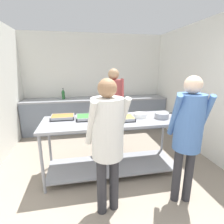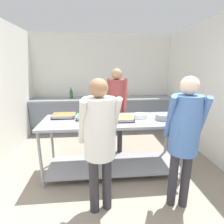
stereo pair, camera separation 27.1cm
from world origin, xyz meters
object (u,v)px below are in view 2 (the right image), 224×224
serving_tray_greens (119,119)px  water_bottle (71,93)px  guest_serving_left (100,135)px  sauce_pan (163,117)px  serving_tray_roast (64,116)px  cook_behind_counter (117,102)px  guest_serving_right (185,131)px  plate_stack (141,116)px  serving_tray_vegetables (90,117)px

serving_tray_greens → water_bottle: water_bottle is taller
guest_serving_left → water_bottle: guest_serving_left is taller
serving_tray_greens → guest_serving_left: bearing=-113.6°
sauce_pan → guest_serving_left: (-1.03, -0.73, 0.03)m
serving_tray_roast → sauce_pan: 1.63m
cook_behind_counter → sauce_pan: bearing=-50.4°
serving_tray_greens → guest_serving_left: size_ratio=0.26×
guest_serving_right → water_bottle: bearing=119.3°
plate_stack → guest_serving_left: size_ratio=0.14×
guest_serving_left → guest_serving_right: bearing=-1.2°
serving_tray_greens → cook_behind_counter: (0.05, 0.77, 0.12)m
serving_tray_vegetables → sauce_pan: (1.17, -0.20, 0.02)m
serving_tray_greens → plate_stack: 0.38m
serving_tray_vegetables → water_bottle: 2.16m
serving_tray_roast → water_bottle: (-0.13, 1.99, 0.07)m
plate_stack → cook_behind_counter: (-0.32, 0.67, 0.11)m
serving_tray_roast → cook_behind_counter: bearing=28.1°
serving_tray_vegetables → sauce_pan: size_ratio=1.18×
serving_tray_vegetables → cook_behind_counter: size_ratio=0.25×
guest_serving_right → plate_stack: bearing=109.1°
guest_serving_left → water_bottle: 3.09m
cook_behind_counter → serving_tray_greens: bearing=-93.4°
sauce_pan → serving_tray_vegetables: bearing=170.4°
serving_tray_greens → serving_tray_roast: bearing=163.8°
serving_tray_greens → plate_stack: bearing=14.6°
sauce_pan → plate_stack: bearing=160.7°
sauce_pan → cook_behind_counter: cook_behind_counter is taller
serving_tray_vegetables → serving_tray_greens: size_ratio=1.01×
serving_tray_roast → cook_behind_counter: 1.08m
serving_tray_roast → sauce_pan: bearing=-10.1°
serving_tray_vegetables → water_bottle: (-0.57, 2.08, 0.07)m
serving_tray_roast → cook_behind_counter: cook_behind_counter is taller
serving_tray_vegetables → sauce_pan: 1.18m
plate_stack → water_bottle: water_bottle is taller
serving_tray_vegetables → plate_stack: plate_stack is taller
sauce_pan → guest_serving_left: bearing=-144.5°
serving_tray_vegetables → guest_serving_left: bearing=-81.7°
serving_tray_greens → serving_tray_vegetables: bearing=159.6°
sauce_pan → cook_behind_counter: size_ratio=0.21×
serving_tray_roast → serving_tray_greens: same height
sauce_pan → serving_tray_greens: bearing=178.2°
serving_tray_roast → plate_stack: bearing=-7.5°
sauce_pan → guest_serving_right: 0.76m
serving_tray_roast → plate_stack: (1.27, -0.17, 0.01)m
sauce_pan → water_bottle: (-1.74, 2.28, 0.05)m
serving_tray_roast → water_bottle: bearing=93.8°
guest_serving_right → cook_behind_counter: size_ratio=0.97×
water_bottle → serving_tray_roast: bearing=-86.2°
serving_tray_greens → guest_serving_right: (0.67, -0.78, 0.07)m
guest_serving_left → water_bottle: size_ratio=5.71×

